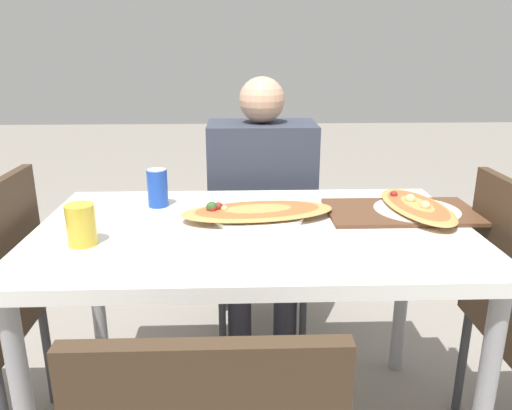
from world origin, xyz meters
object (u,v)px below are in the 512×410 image
pizza_main (257,212)px  drink_glass (81,225)px  person_seated (262,192)px  dining_table (254,250)px  soda_can (158,188)px  pizza_second (417,208)px  chair_far_seated (260,222)px

pizza_main → drink_glass: drink_glass is taller
person_seated → dining_table: bearing=85.1°
pizza_main → soda_can: bearing=156.6°
dining_table → drink_glass: 0.49m
person_seated → pizza_second: 0.69m
person_seated → drink_glass: bearing=54.7°
drink_glass → person_seated: bearing=54.7°
pizza_second → chair_far_seated: bearing=127.3°
dining_table → chair_far_seated: 0.74m
soda_can → chair_far_seated: bearing=54.5°
dining_table → person_seated: size_ratio=1.13×
person_seated → soda_can: bearing=47.3°
chair_far_seated → person_seated: (-0.00, -0.12, 0.18)m
chair_far_seated → drink_glass: 1.03m
pizza_main → pizza_second: 0.51m
person_seated → soda_can: (-0.36, -0.39, 0.13)m
pizza_main → dining_table: bearing=-99.1°
chair_far_seated → pizza_second: (0.47, -0.61, 0.26)m
chair_far_seated → drink_glass: bearing=58.6°
soda_can → person_seated: bearing=47.3°
pizza_main → soda_can: size_ratio=3.95×
dining_table → person_seated: person_seated is taller
chair_far_seated → person_seated: 0.21m
person_seated → drink_glass: 0.90m
chair_far_seated → soda_can: size_ratio=7.09×
person_seated → pizza_main: size_ratio=2.29×
pizza_second → dining_table: bearing=-168.6°
drink_glass → pizza_second: size_ratio=0.27×
person_seated → pizza_main: person_seated is taller
person_seated → soda_can: person_seated is taller
person_seated → soda_can: size_ratio=9.04×
pizza_main → drink_glass: size_ratio=4.43×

